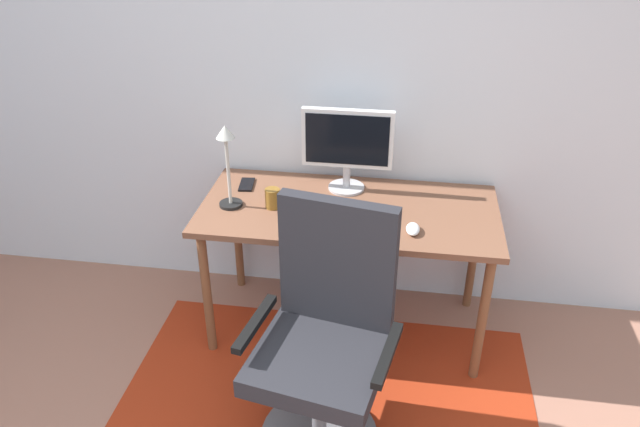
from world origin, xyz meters
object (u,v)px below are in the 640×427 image
(desk, at_px, (348,221))
(office_chair, at_px, (325,351))
(keyboard, at_px, (334,225))
(cell_phone, at_px, (247,185))
(desk_lamp, at_px, (227,156))
(computer_mouse, at_px, (413,229))
(monitor, at_px, (347,143))
(coffee_cup, at_px, (273,198))

(desk, relative_size, office_chair, 1.34)
(desk, xyz_separation_m, keyboard, (-0.05, -0.18, 0.08))
(cell_phone, height_order, desk_lamp, desk_lamp)
(computer_mouse, bearing_deg, desk, 149.12)
(desk, distance_m, monitor, 0.37)
(keyboard, bearing_deg, computer_mouse, 0.31)
(cell_phone, relative_size, office_chair, 0.13)
(keyboard, xyz_separation_m, office_chair, (0.03, -0.52, -0.27))
(desk, xyz_separation_m, cell_phone, (-0.54, 0.15, 0.08))
(keyboard, distance_m, desk_lamp, 0.58)
(computer_mouse, height_order, desk_lamp, desk_lamp)
(computer_mouse, relative_size, cell_phone, 0.74)
(desk_lamp, bearing_deg, office_chair, -49.56)
(monitor, bearing_deg, coffee_cup, -142.91)
(keyboard, relative_size, cell_phone, 3.07)
(coffee_cup, bearing_deg, desk_lamp, -176.40)
(desk, bearing_deg, desk_lamp, -173.68)
(monitor, relative_size, office_chair, 0.42)
(coffee_cup, bearing_deg, monitor, 37.09)
(monitor, height_order, cell_phone, monitor)
(cell_phone, bearing_deg, desk, -22.51)
(keyboard, distance_m, office_chair, 0.59)
(computer_mouse, distance_m, cell_phone, 0.90)
(computer_mouse, relative_size, coffee_cup, 1.09)
(monitor, bearing_deg, desk_lamp, -153.90)
(cell_phone, height_order, office_chair, office_chair)
(keyboard, bearing_deg, office_chair, -86.32)
(computer_mouse, relative_size, office_chair, 0.10)
(computer_mouse, bearing_deg, office_chair, -121.30)
(desk_lamp, xyz_separation_m, office_chair, (0.54, -0.64, -0.52))
(office_chair, bearing_deg, keyboard, 104.33)
(desk, height_order, monitor, monitor)
(coffee_cup, xyz_separation_m, desk_lamp, (-0.20, -0.01, 0.21))
(keyboard, distance_m, computer_mouse, 0.35)
(monitor, bearing_deg, desk, -80.06)
(monitor, bearing_deg, office_chair, -88.64)
(keyboard, xyz_separation_m, cell_phone, (-0.49, 0.34, -0.00))
(desk_lamp, bearing_deg, keyboard, -13.35)
(desk, height_order, cell_phone, cell_phone)
(monitor, bearing_deg, cell_phone, -175.34)
(desk, relative_size, computer_mouse, 13.50)
(coffee_cup, height_order, cell_phone, coffee_cup)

